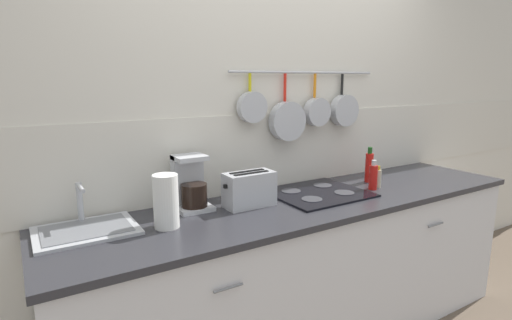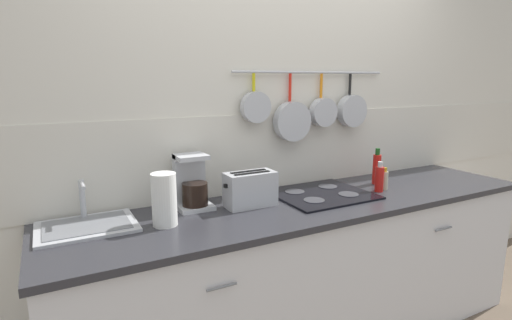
{
  "view_description": "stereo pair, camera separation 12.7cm",
  "coord_description": "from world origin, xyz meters",
  "views": [
    {
      "loc": [
        -1.44,
        -1.72,
        1.59
      ],
      "look_at": [
        -0.38,
        0.0,
        1.17
      ],
      "focal_mm": 28.0,
      "sensor_mm": 36.0,
      "label": 1
    },
    {
      "loc": [
        -1.33,
        -1.79,
        1.59
      ],
      "look_at": [
        -0.38,
        0.0,
        1.17
      ],
      "focal_mm": 28.0,
      "sensor_mm": 36.0,
      "label": 2
    }
  ],
  "objects": [
    {
      "name": "wall_back",
      "position": [
        0.0,
        0.38,
        1.27
      ],
      "size": [
        7.2,
        0.15,
        2.6
      ],
      "color": "silver",
      "rests_on": "ground_plane"
    },
    {
      "name": "cabinet_base",
      "position": [
        0.0,
        -0.0,
        0.43
      ],
      "size": [
        2.88,
        0.66,
        0.86
      ],
      "color": "silver",
      "rests_on": "ground_plane"
    },
    {
      "name": "countertop",
      "position": [
        0.0,
        0.0,
        0.88
      ],
      "size": [
        2.92,
        0.68,
        0.03
      ],
      "color": "#2D2D33",
      "rests_on": "cabinet_base"
    },
    {
      "name": "sink_basin",
      "position": [
        -1.2,
        0.16,
        0.91
      ],
      "size": [
        0.44,
        0.34,
        0.21
      ],
      "color": "#B7BABF",
      "rests_on": "countertop"
    },
    {
      "name": "paper_towel_roll",
      "position": [
        -0.86,
        0.02,
        1.02
      ],
      "size": [
        0.12,
        0.12,
        0.26
      ],
      "color": "white",
      "rests_on": "countertop"
    },
    {
      "name": "coffee_maker",
      "position": [
        -0.65,
        0.22,
        1.02
      ],
      "size": [
        0.18,
        0.2,
        0.29
      ],
      "color": "#B7BABF",
      "rests_on": "countertop"
    },
    {
      "name": "toaster",
      "position": [
        -0.36,
        0.09,
        0.99
      ],
      "size": [
        0.3,
        0.14,
        0.19
      ],
      "color": "#B7BABF",
      "rests_on": "countertop"
    },
    {
      "name": "cooktop",
      "position": [
        0.11,
        0.08,
        0.9
      ],
      "size": [
        0.56,
        0.5,
        0.01
      ],
      "color": "black",
      "rests_on": "countertop"
    },
    {
      "name": "bottle_dish_soap",
      "position": [
        0.48,
        -0.03,
        0.98
      ],
      "size": [
        0.05,
        0.05,
        0.19
      ],
      "color": "red",
      "rests_on": "countertop"
    },
    {
      "name": "bottle_cooking_wine",
      "position": [
        0.54,
        -0.02,
        0.96
      ],
      "size": [
        0.04,
        0.04,
        0.14
      ],
      "color": "#BFB799",
      "rests_on": "countertop"
    },
    {
      "name": "bottle_sesame_oil",
      "position": [
        0.6,
        0.12,
        1.0
      ],
      "size": [
        0.05,
        0.05,
        0.24
      ],
      "color": "red",
      "rests_on": "countertop"
    }
  ]
}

